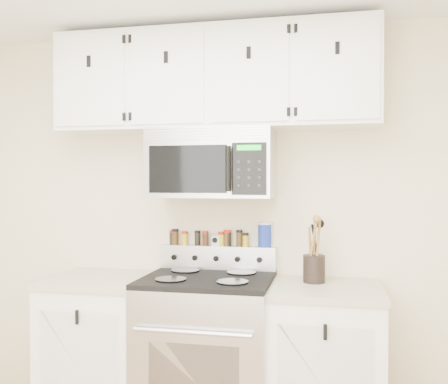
# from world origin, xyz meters

# --- Properties ---
(back_wall) EXTENTS (3.50, 0.01, 2.50)m
(back_wall) POSITION_xyz_m (0.00, 1.75, 1.25)
(back_wall) COLOR beige
(back_wall) RESTS_ON floor
(range) EXTENTS (0.76, 0.65, 1.10)m
(range) POSITION_xyz_m (0.00, 1.43, 0.49)
(range) COLOR #B7B7BA
(range) RESTS_ON floor
(base_cabinet_left) EXTENTS (0.64, 0.62, 0.92)m
(base_cabinet_left) POSITION_xyz_m (-0.69, 1.45, 0.46)
(base_cabinet_left) COLOR white
(base_cabinet_left) RESTS_ON floor
(base_cabinet_right) EXTENTS (0.64, 0.62, 0.92)m
(base_cabinet_right) POSITION_xyz_m (0.69, 1.45, 0.46)
(base_cabinet_right) COLOR white
(base_cabinet_right) RESTS_ON floor
(microwave) EXTENTS (0.76, 0.44, 0.42)m
(microwave) POSITION_xyz_m (0.00, 1.55, 1.63)
(microwave) COLOR #9E9EA3
(microwave) RESTS_ON back_wall
(upper_cabinets) EXTENTS (2.00, 0.35, 0.62)m
(upper_cabinets) POSITION_xyz_m (-0.00, 1.58, 2.15)
(upper_cabinets) COLOR white
(upper_cabinets) RESTS_ON back_wall
(utensil_crock) EXTENTS (0.13, 0.13, 0.38)m
(utensil_crock) POSITION_xyz_m (0.62, 1.54, 1.01)
(utensil_crock) COLOR black
(utensil_crock) RESTS_ON base_cabinet_right
(kitchen_timer) EXTENTS (0.07, 0.07, 0.07)m
(kitchen_timer) POSITION_xyz_m (-0.01, 1.71, 1.13)
(kitchen_timer) COLOR silver
(kitchen_timer) RESTS_ON range
(salt_canister) EXTENTS (0.08, 0.08, 0.16)m
(salt_canister) POSITION_xyz_m (0.31, 1.71, 1.18)
(salt_canister) COLOR #163099
(salt_canister) RESTS_ON range
(spice_jar_0) EXTENTS (0.04, 0.04, 0.10)m
(spice_jar_0) POSITION_xyz_m (-0.31, 1.71, 1.15)
(spice_jar_0) COLOR black
(spice_jar_0) RESTS_ON range
(spice_jar_1) EXTENTS (0.05, 0.05, 0.10)m
(spice_jar_1) POSITION_xyz_m (-0.29, 1.71, 1.15)
(spice_jar_1) COLOR #3B250E
(spice_jar_1) RESTS_ON range
(spice_jar_2) EXTENTS (0.04, 0.04, 0.09)m
(spice_jar_2) POSITION_xyz_m (-0.22, 1.71, 1.15)
(spice_jar_2) COLOR gold
(spice_jar_2) RESTS_ON range
(spice_jar_3) EXTENTS (0.04, 0.04, 0.10)m
(spice_jar_3) POSITION_xyz_m (-0.14, 1.71, 1.15)
(spice_jar_3) COLOR black
(spice_jar_3) RESTS_ON range
(spice_jar_4) EXTENTS (0.04, 0.04, 0.10)m
(spice_jar_4) POSITION_xyz_m (-0.08, 1.71, 1.15)
(spice_jar_4) COLOR #3B1D0E
(spice_jar_4) RESTS_ON range
(spice_jar_5) EXTENTS (0.04, 0.04, 0.09)m
(spice_jar_5) POSITION_xyz_m (0.02, 1.71, 1.15)
(spice_jar_5) COLOR gold
(spice_jar_5) RESTS_ON range
(spice_jar_6) EXTENTS (0.05, 0.05, 0.10)m
(spice_jar_6) POSITION_xyz_m (0.06, 1.71, 1.15)
(spice_jar_6) COLOR #463011
(spice_jar_6) RESTS_ON range
(spice_jar_7) EXTENTS (0.05, 0.05, 0.10)m
(spice_jar_7) POSITION_xyz_m (0.07, 1.71, 1.15)
(spice_jar_7) COLOR black
(spice_jar_7) RESTS_ON range
(spice_jar_8) EXTENTS (0.04, 0.04, 0.11)m
(spice_jar_8) POSITION_xyz_m (0.14, 1.71, 1.15)
(spice_jar_8) COLOR #412E0F
(spice_jar_8) RESTS_ON range
(spice_jar_9) EXTENTS (0.04, 0.04, 0.09)m
(spice_jar_9) POSITION_xyz_m (0.18, 1.71, 1.14)
(spice_jar_9) COLOR gold
(spice_jar_9) RESTS_ON range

